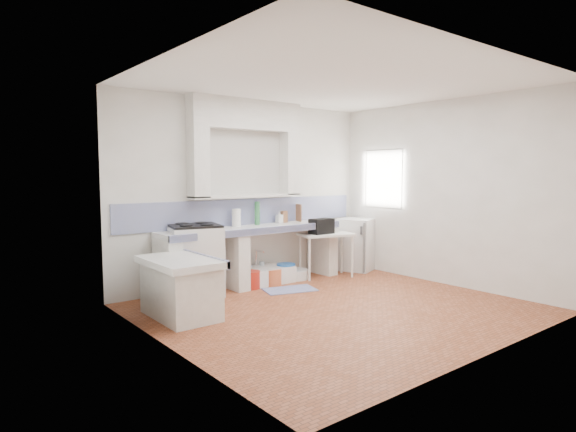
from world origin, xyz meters
TOP-DOWN VIEW (x-y plane):
  - floor at (0.00, 0.00)m, footprint 4.50×4.50m
  - ceiling at (0.00, 0.00)m, footprint 4.50×4.50m
  - wall_back at (0.00, 2.00)m, footprint 4.50×0.00m
  - wall_front at (0.00, -2.00)m, footprint 4.50×0.00m
  - wall_left at (-2.25, 0.00)m, footprint 0.00×4.50m
  - wall_right at (2.25, 0.00)m, footprint 0.00×4.50m
  - alcove_mass at (-0.10, 1.88)m, footprint 1.90×0.25m
  - window_frame at (2.42, 1.20)m, footprint 0.35×0.86m
  - lace_valance at (2.28, 1.20)m, footprint 0.01×0.84m
  - counter_slab at (-0.10, 1.70)m, footprint 3.00×0.60m
  - counter_lip at (-0.10, 1.42)m, footprint 3.00×0.04m
  - counter_pier_left at (-1.50, 1.70)m, footprint 0.20×0.55m
  - counter_pier_mid at (-0.45, 1.70)m, footprint 0.20×0.55m
  - counter_pier_right at (1.30, 1.70)m, footprint 0.20×0.55m
  - peninsula_top at (-1.70, 0.90)m, footprint 0.70×1.10m
  - peninsula_base at (-1.70, 0.90)m, footprint 0.60×1.00m
  - peninsula_lip at (-1.37, 0.90)m, footprint 0.04×1.10m
  - backsplash at (0.00, 1.99)m, footprint 4.27×0.03m
  - stove at (-1.09, 1.71)m, footprint 0.82×0.80m
  - sink at (0.06, 1.70)m, footprint 0.93×0.51m
  - side_table at (1.17, 1.46)m, footprint 0.97×0.72m
  - fridge at (1.99, 1.57)m, footprint 0.76×0.76m
  - bucket_red at (-0.25, 1.56)m, footprint 0.36×0.36m
  - bucket_orange at (0.11, 1.51)m, footprint 0.35×0.35m
  - bucket_blue at (0.45, 1.61)m, footprint 0.33×0.33m
  - basin_white at (0.67, 1.63)m, footprint 0.49×0.49m
  - water_bottle_a at (-0.08, 1.85)m, footprint 0.10×0.10m
  - water_bottle_b at (0.15, 1.85)m, footprint 0.10×0.10m
  - black_bag at (1.07, 1.47)m, footprint 0.39×0.23m
  - green_bottle_a at (0.07, 1.85)m, footprint 0.09×0.09m
  - green_bottle_b at (0.06, 1.85)m, footprint 0.10×0.10m
  - knife_block at (0.59, 1.85)m, footprint 0.10×0.08m
  - cutting_board at (0.90, 1.85)m, footprint 0.08×0.21m
  - paper_towel at (-0.33, 1.83)m, footprint 0.15×0.15m
  - soap_bottle at (0.50, 1.85)m, footprint 0.10×0.10m
  - rug at (0.13, 1.12)m, footprint 0.83×0.62m

SIDE VIEW (x-z plane):
  - floor at x=0.00m, z-range 0.00..0.00m
  - rug at x=0.13m, z-range 0.00..0.01m
  - basin_white at x=0.67m, z-range 0.00..0.15m
  - sink at x=0.06m, z-range 0.00..0.22m
  - bucket_orange at x=0.11m, z-range 0.00..0.25m
  - bucket_red at x=-0.25m, z-range 0.00..0.26m
  - bucket_blue at x=0.45m, z-range 0.00..0.28m
  - water_bottle_a at x=-0.08m, z-range 0.00..0.28m
  - water_bottle_b at x=0.15m, z-range 0.00..0.31m
  - peninsula_base at x=-1.70m, z-range 0.00..0.62m
  - side_table at x=1.17m, z-range 0.34..0.38m
  - counter_pier_left at x=-1.50m, z-range 0.00..0.82m
  - counter_pier_mid at x=-0.45m, z-range 0.00..0.82m
  - counter_pier_right at x=1.30m, z-range 0.00..0.82m
  - fridge at x=1.99m, z-range 0.00..0.90m
  - stove at x=-1.09m, z-range 0.00..0.96m
  - peninsula_top at x=-1.70m, z-range 0.62..0.70m
  - peninsula_lip at x=-1.37m, z-range 0.61..0.71m
  - black_bag at x=1.07m, z-range 0.72..0.96m
  - counter_slab at x=-0.10m, z-range 0.82..0.90m
  - counter_lip at x=-0.10m, z-range 0.81..0.91m
  - knife_block at x=0.59m, z-range 0.90..1.09m
  - soap_bottle at x=0.50m, z-range 0.90..1.10m
  - paper_towel at x=-0.33m, z-range 0.90..1.17m
  - cutting_board at x=0.90m, z-range 0.90..1.19m
  - green_bottle_b at x=0.06m, z-range 0.90..1.25m
  - green_bottle_a at x=0.07m, z-range 0.90..1.26m
  - backsplash at x=0.00m, z-range 0.90..1.30m
  - wall_back at x=0.00m, z-range -0.85..3.65m
  - wall_front at x=0.00m, z-range -0.85..3.65m
  - wall_left at x=-2.25m, z-range -0.85..3.65m
  - wall_right at x=2.25m, z-range -0.85..3.65m
  - window_frame at x=2.42m, z-range 1.07..2.13m
  - lace_valance at x=2.28m, z-range 1.86..2.10m
  - alcove_mass at x=-0.10m, z-range 2.35..2.80m
  - ceiling at x=0.00m, z-range 2.80..2.80m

